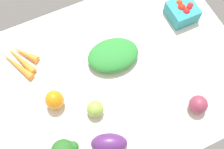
# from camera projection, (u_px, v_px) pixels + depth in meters

# --- Properties ---
(tablecloth) EXTENTS (1.04, 0.76, 0.02)m
(tablecloth) POSITION_uv_depth(u_px,v_px,m) (112.00, 78.00, 1.14)
(tablecloth) COLOR silver
(tablecloth) RESTS_ON ground
(carrot_bunch) EXTENTS (0.14, 0.18, 0.03)m
(carrot_bunch) POSITION_uv_depth(u_px,v_px,m) (20.00, 59.00, 1.15)
(carrot_bunch) COLOR orange
(carrot_bunch) RESTS_ON tablecloth
(eggplant) EXTENTS (0.14, 0.11, 0.07)m
(eggplant) POSITION_uv_depth(u_px,v_px,m) (109.00, 143.00, 0.99)
(eggplant) COLOR #532666
(eggplant) RESTS_ON tablecloth
(red_onion_near_basket) EXTENTS (0.07, 0.07, 0.07)m
(red_onion_near_basket) POSITION_uv_depth(u_px,v_px,m) (198.00, 105.00, 1.05)
(red_onion_near_basket) COLOR #853248
(red_onion_near_basket) RESTS_ON tablecloth
(heirloom_tomato_green) EXTENTS (0.06, 0.06, 0.06)m
(heirloom_tomato_green) POSITION_uv_depth(u_px,v_px,m) (95.00, 109.00, 1.04)
(heirloom_tomato_green) COLOR #88AA43
(heirloom_tomato_green) RESTS_ON tablecloth
(leafy_greens_clump) EXTENTS (0.22, 0.17, 0.06)m
(leafy_greens_clump) POSITION_uv_depth(u_px,v_px,m) (113.00, 55.00, 1.13)
(leafy_greens_clump) COLOR #2C8333
(leafy_greens_clump) RESTS_ON tablecloth
(bell_pepper_orange) EXTENTS (0.08, 0.08, 0.08)m
(bell_pepper_orange) POSITION_uv_depth(u_px,v_px,m) (54.00, 100.00, 1.05)
(bell_pepper_orange) COLOR orange
(bell_pepper_orange) RESTS_ON tablecloth
(berry_basket) EXTENTS (0.11, 0.11, 0.08)m
(berry_basket) POSITION_uv_depth(u_px,v_px,m) (182.00, 11.00, 1.21)
(berry_basket) COLOR teal
(berry_basket) RESTS_ON tablecloth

